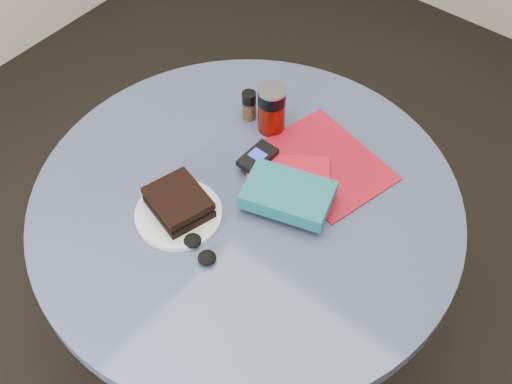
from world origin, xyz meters
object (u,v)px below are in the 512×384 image
Objects in this scene: table at (247,240)px; magazine at (326,163)px; soda_can at (272,109)px; red_book at (288,178)px; mp3_player at (258,157)px; plate at (179,214)px; sandwich at (179,202)px; headphones at (200,249)px; novel at (288,195)px; pepper_grinder at (249,105)px.

table is 3.37× the size of magazine.
table is 0.33m from soda_can.
red_book reaches higher than magazine.
plate is at bearing -100.91° from mp3_player.
magazine is (0.18, -0.01, -0.06)m from soda_can.
mp3_player is at bearing 148.31° from red_book.
sandwich is (-0.00, 0.01, 0.03)m from plate.
magazine is 1.53× the size of red_book.
headphones is (0.11, -0.39, -0.05)m from soda_can.
red_book is 0.08m from novel.
sandwich reaches higher than plate.
pepper_grinder is 0.30m from novel.
soda_can reaches higher than plate.
magazine is 0.17m from mp3_player.
novel is at bearing -22.45° from mp3_player.
table is at bearing -147.51° from red_book.
headphones is at bearing -25.91° from sandwich.
headphones reaches higher than table.
plate is 0.38m from magazine.
novel is (0.09, 0.05, 0.20)m from table.
mp3_player is (-0.04, 0.10, 0.19)m from table.
red_book is 0.28m from headphones.
table is 12.10× the size of pepper_grinder.
novel reaches higher than mp3_player.
magazine is 0.11m from red_book.
red_book is (0.13, 0.24, 0.01)m from plate.
soda_can reaches higher than table.
table is 0.22m from mp3_player.
sandwich is 0.34m from pepper_grinder.
sandwich is at bearing -78.20° from pepper_grinder.
plate is 0.24m from mp3_player.
plate is at bearing -88.76° from soda_can.
pepper_grinder is at bearing -175.79° from soda_can.
headphones is at bearing -77.88° from mp3_player.
headphones is at bearing -22.76° from plate.
red_book is at bearing 84.25° from headphones.
pepper_grinder reaches higher than headphones.
table is 0.28m from magazine.
soda_can is at bearing 105.25° from red_book.
mp3_player is (0.05, 0.22, -0.01)m from sandwich.
plate is at bearing -151.60° from novel.
soda_can is at bearing 91.24° from plate.
sandwich is at bearing -102.52° from mp3_player.
headphones reaches higher than magazine.
pepper_grinder is at bearing 136.02° from mp3_player.
red_book reaches higher than plate.
plate is 2.02× the size of mp3_player.
table is 6.26× the size of sandwich.
red_book is at bearing 3.41° from mp3_player.
soda_can reaches higher than red_book.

